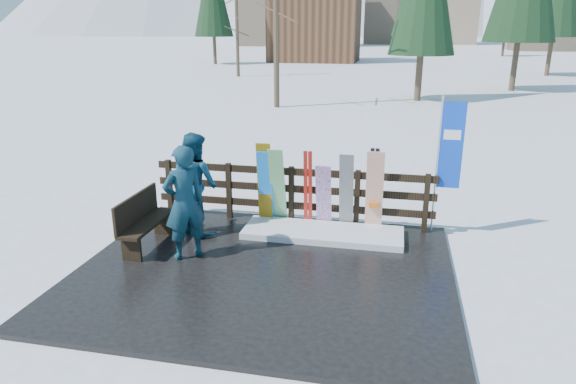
% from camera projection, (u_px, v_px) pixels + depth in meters
% --- Properties ---
extents(ground, '(700.00, 700.00, 0.00)m').
position_uv_depth(ground, '(264.00, 274.00, 8.35)').
color(ground, white).
rests_on(ground, ground).
extents(deck, '(6.00, 5.00, 0.08)m').
position_uv_depth(deck, '(264.00, 272.00, 8.34)').
color(deck, black).
rests_on(deck, ground).
extents(fence, '(5.60, 0.10, 1.15)m').
position_uv_depth(fence, '(291.00, 191.00, 10.18)').
color(fence, black).
rests_on(fence, deck).
extents(snow_patch, '(2.98, 1.00, 0.12)m').
position_uv_depth(snow_patch, '(323.00, 233.00, 9.66)').
color(snow_patch, white).
rests_on(snow_patch, deck).
extents(bench, '(0.41, 1.50, 0.97)m').
position_uv_depth(bench, '(143.00, 219.00, 9.05)').
color(bench, black).
rests_on(bench, deck).
extents(snowboard_0, '(0.28, 0.28, 1.51)m').
position_uv_depth(snowboard_0, '(266.00, 188.00, 10.03)').
color(snowboard_0, '#1885F8').
rests_on(snowboard_0, deck).
extents(snowboard_1, '(0.29, 0.46, 1.58)m').
position_uv_depth(snowboard_1, '(278.00, 187.00, 9.98)').
color(snowboard_1, silver).
rests_on(snowboard_1, deck).
extents(snowboard_2, '(0.28, 0.21, 1.66)m').
position_uv_depth(snowboard_2, '(265.00, 184.00, 10.02)').
color(snowboard_2, '#F0AB01').
rests_on(snowboard_2, deck).
extents(snowboard_3, '(0.29, 0.39, 1.31)m').
position_uv_depth(snowboard_3, '(324.00, 196.00, 9.84)').
color(snowboard_3, white).
rests_on(snowboard_3, deck).
extents(snowboard_4, '(0.27, 0.39, 1.55)m').
position_uv_depth(snowboard_4, '(346.00, 192.00, 9.72)').
color(snowboard_4, black).
rests_on(snowboard_4, deck).
extents(snowboard_5, '(0.32, 0.34, 1.62)m').
position_uv_depth(snowboard_5, '(374.00, 192.00, 9.60)').
color(snowboard_5, white).
rests_on(snowboard_5, deck).
extents(ski_pair_a, '(0.16, 0.17, 1.53)m').
position_uv_depth(ski_pair_a, '(308.00, 189.00, 9.93)').
color(ski_pair_a, '#A81E14').
rests_on(ski_pair_a, deck).
extents(ski_pair_b, '(0.17, 0.30, 1.66)m').
position_uv_depth(ski_pair_b, '(373.00, 190.00, 9.67)').
color(ski_pair_b, black).
rests_on(ski_pair_b, deck).
extents(rental_flag, '(0.45, 0.04, 2.60)m').
position_uv_depth(rental_flag, '(448.00, 151.00, 9.36)').
color(rental_flag, silver).
rests_on(rental_flag, deck).
extents(person_front, '(0.84, 0.83, 1.95)m').
position_uv_depth(person_front, '(184.00, 203.00, 8.50)').
color(person_front, '#154D57').
rests_on(person_front, deck).
extents(person_back, '(1.19, 1.12, 1.93)m').
position_uv_depth(person_back, '(196.00, 183.00, 9.58)').
color(person_back, navy).
rests_on(person_back, deck).
extents(trees, '(42.23, 68.95, 12.47)m').
position_uv_depth(trees, '(408.00, 8.00, 51.62)').
color(trees, '#382B1E').
rests_on(trees, ground).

